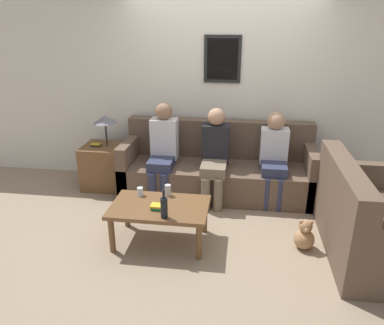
% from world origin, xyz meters
% --- Properties ---
extents(ground_plane, '(16.00, 16.00, 0.00)m').
position_xyz_m(ground_plane, '(0.00, 0.00, 0.00)').
color(ground_plane, gray).
extents(wall_back, '(9.00, 0.08, 2.60)m').
position_xyz_m(wall_back, '(0.00, 0.95, 1.30)').
color(wall_back, silver).
rests_on(wall_back, ground_plane).
extents(couch_main, '(2.49, 0.84, 0.93)m').
position_xyz_m(couch_main, '(0.00, 0.51, 0.32)').
color(couch_main, brown).
rests_on(couch_main, ground_plane).
extents(couch_side, '(0.84, 1.52, 0.93)m').
position_xyz_m(couch_side, '(1.56, -0.68, 0.32)').
color(couch_side, brown).
rests_on(couch_side, ground_plane).
extents(coffee_table, '(0.99, 0.62, 0.42)m').
position_xyz_m(coffee_table, '(-0.49, -0.78, 0.36)').
color(coffee_table, brown).
rests_on(coffee_table, ground_plane).
extents(side_table_with_lamp, '(0.53, 0.53, 1.01)m').
position_xyz_m(side_table_with_lamp, '(-1.55, 0.48, 0.33)').
color(side_table_with_lamp, brown).
rests_on(side_table_with_lamp, ground_plane).
extents(wine_bottle, '(0.07, 0.07, 0.29)m').
position_xyz_m(wine_bottle, '(-0.40, -1.01, 0.53)').
color(wine_bottle, black).
rests_on(wine_bottle, coffee_table).
extents(drinking_glass, '(0.07, 0.07, 0.09)m').
position_xyz_m(drinking_glass, '(-0.75, -0.59, 0.47)').
color(drinking_glass, silver).
rests_on(drinking_glass, coffee_table).
extents(book_stack, '(0.15, 0.12, 0.05)m').
position_xyz_m(book_stack, '(-0.49, -0.86, 0.44)').
color(book_stack, '#237547').
rests_on(book_stack, coffee_table).
extents(soda_can, '(0.07, 0.07, 0.12)m').
position_xyz_m(soda_can, '(-0.46, -0.54, 0.48)').
color(soda_can, '#BCBCC1').
rests_on(soda_can, coffee_table).
extents(person_left, '(0.34, 0.59, 1.20)m').
position_xyz_m(person_left, '(-0.70, 0.36, 0.65)').
color(person_left, '#2D334C').
rests_on(person_left, ground_plane).
extents(person_middle, '(0.34, 0.63, 1.16)m').
position_xyz_m(person_middle, '(-0.02, 0.31, 0.63)').
color(person_middle, '#756651').
rests_on(person_middle, ground_plane).
extents(person_right, '(0.34, 0.58, 1.13)m').
position_xyz_m(person_right, '(0.71, 0.38, 0.62)').
color(person_right, '#2D334C').
rests_on(person_right, ground_plane).
extents(teddy_bear, '(0.21, 0.21, 0.33)m').
position_xyz_m(teddy_bear, '(0.98, -0.71, 0.14)').
color(teddy_bear, '#A87A51').
rests_on(teddy_bear, ground_plane).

